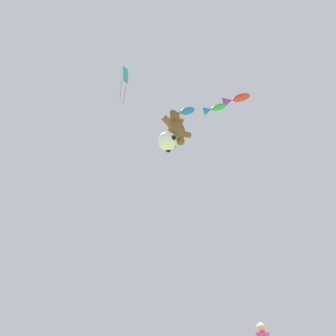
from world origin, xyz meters
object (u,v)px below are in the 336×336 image
Objects in this scene: diamond_kite at (125,78)px; soccer_ball_kite at (167,141)px; fish_kite_emerald at (213,109)px; teddy_bear_kite at (177,127)px; fish_kite_crimson at (234,99)px; fish_kite_cobalt at (182,112)px.

soccer_ball_kite is at bearing -9.36° from diamond_kite.
fish_kite_emerald is at bearing -20.75° from diamond_kite.
teddy_bear_kite is 1.28× the size of fish_kite_crimson.
diamond_kite is (-5.51, 2.09, -0.06)m from fish_kite_emerald.
diamond_kite is (-4.47, 0.26, -0.42)m from fish_kite_cobalt.
teddy_bear_kite is at bearing 145.19° from fish_kite_emerald.
fish_kite_crimson is 7.25m from diamond_kite.
teddy_bear_kite is 1.50m from soccer_ball_kite.
fish_kite_emerald is at bearing -34.81° from teddy_bear_kite.
soccer_ball_kite is at bearing 142.12° from fish_kite_crimson.
fish_kite_cobalt is (0.97, 0.43, 2.43)m from teddy_bear_kite.
fish_kite_crimson is (0.94, -1.13, 0.75)m from fish_kite_emerald.
fish_kite_emerald is (2.01, -1.40, 2.08)m from teddy_bear_kite.
fish_kite_crimson is 0.60× the size of diamond_kite.
teddy_bear_kite is 2.05× the size of soccer_ball_kite.
fish_kite_crimson reaches higher than fish_kite_emerald.
fish_kite_cobalt reaches higher than teddy_bear_kite.
soccer_ball_kite is at bearing 160.02° from teddy_bear_kite.
fish_kite_cobalt is 0.54× the size of diamond_kite.
diamond_kite reaches higher than fish_kite_emerald.
fish_kite_cobalt is at bearing -3.36° from diamond_kite.
fish_kite_cobalt is at bearing 23.79° from teddy_bear_kite.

